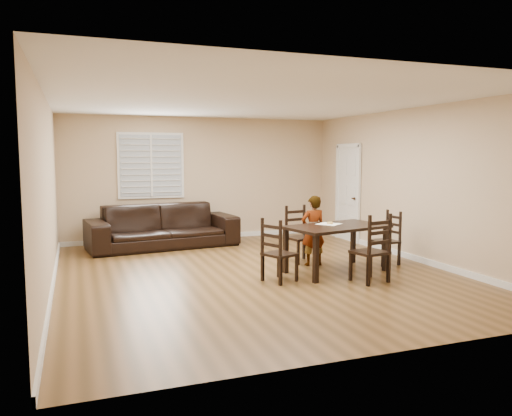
# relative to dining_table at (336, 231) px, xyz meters

# --- Properties ---
(ground) EXTENTS (7.00, 7.00, 0.00)m
(ground) POSITION_rel_dining_table_xyz_m (-1.25, 0.39, -0.67)
(ground) COLOR brown
(ground) RESTS_ON ground
(room) EXTENTS (6.04, 7.04, 2.72)m
(room) POSITION_rel_dining_table_xyz_m (-1.22, 0.56, 1.14)
(room) COLOR tan
(room) RESTS_ON ground
(dining_table) EXTENTS (1.77, 1.24, 0.75)m
(dining_table) POSITION_rel_dining_table_xyz_m (0.00, 0.00, 0.00)
(dining_table) COLOR black
(dining_table) RESTS_ON ground
(chair_near) EXTENTS (0.51, 0.49, 0.99)m
(chair_near) POSITION_rel_dining_table_xyz_m (-0.22, 1.00, -0.22)
(chair_near) COLOR black
(chair_near) RESTS_ON ground
(chair_far) EXTENTS (0.54, 0.51, 1.03)m
(chair_far) POSITION_rel_dining_table_xyz_m (0.18, -0.84, -0.20)
(chair_far) COLOR black
(chair_far) RESTS_ON ground
(chair_left) EXTENTS (0.54, 0.55, 0.95)m
(chair_left) POSITION_rel_dining_table_xyz_m (-1.19, -0.29, -0.24)
(chair_left) COLOR black
(chair_left) RESTS_ON ground
(chair_right) EXTENTS (0.40, 0.43, 0.92)m
(chair_right) POSITION_rel_dining_table_xyz_m (1.19, 0.25, -0.25)
(chair_right) COLOR black
(chair_right) RESTS_ON ground
(child) EXTENTS (0.44, 0.29, 1.19)m
(child) POSITION_rel_dining_table_xyz_m (-0.13, 0.57, -0.07)
(child) COLOR gray
(child) RESTS_ON ground
(napkin) EXTENTS (0.47, 0.47, 0.00)m
(napkin) POSITION_rel_dining_table_xyz_m (-0.04, 0.18, 0.09)
(napkin) COLOR white
(napkin) RESTS_ON dining_table
(donut) EXTENTS (0.10, 0.10, 0.04)m
(donut) POSITION_rel_dining_table_xyz_m (-0.02, 0.18, 0.11)
(donut) COLOR #B98E42
(donut) RESTS_ON napkin
(sofa) EXTENTS (3.09, 1.51, 0.87)m
(sofa) POSITION_rel_dining_table_xyz_m (-2.24, 3.14, -0.23)
(sofa) COLOR black
(sofa) RESTS_ON ground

